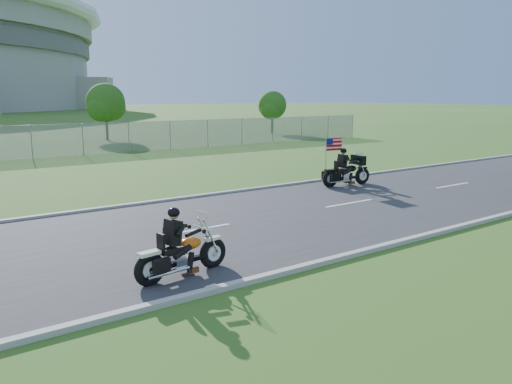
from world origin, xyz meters
TOP-DOWN VIEW (x-y plane):
  - ground at (0.00, 0.00)m, footprint 420.00×420.00m
  - road at (0.00, 0.00)m, footprint 120.00×8.00m
  - curb_north at (0.00, 4.05)m, footprint 120.00×0.18m
  - curb_south at (0.00, -4.05)m, footprint 120.00×0.18m
  - tree_fence_near at (6.04, 30.04)m, footprint 3.52×3.28m
  - tree_fence_far at (22.04, 28.03)m, footprint 3.08×2.87m
  - motorcycle_lead at (-3.93, -2.97)m, footprint 2.23×0.72m
  - motorcycle_follow at (6.49, 2.60)m, footprint 2.37×0.87m

SIDE VIEW (x-z plane):
  - ground at x=0.00m, z-range 0.00..0.00m
  - road at x=0.00m, z-range 0.00..0.04m
  - curb_north at x=0.00m, z-range -0.01..0.11m
  - curb_south at x=0.00m, z-range -0.01..0.11m
  - motorcycle_lead at x=-3.93m, z-range -0.27..1.23m
  - motorcycle_follow at x=6.49m, z-range -0.44..1.53m
  - tree_fence_far at x=22.04m, z-range 0.54..4.74m
  - tree_fence_near at x=6.04m, z-range 0.60..5.35m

